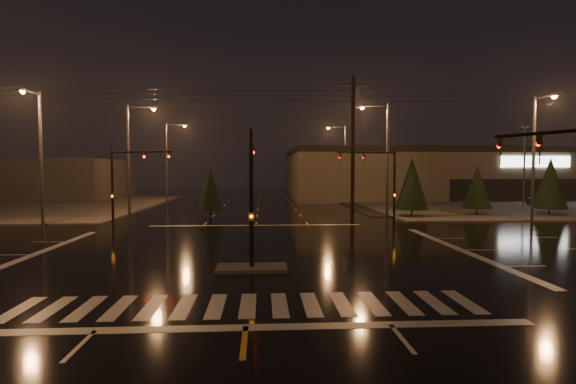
# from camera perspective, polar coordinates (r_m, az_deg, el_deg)

# --- Properties ---
(ground) EXTENTS (140.00, 140.00, 0.00)m
(ground) POSITION_cam_1_polar(r_m,az_deg,el_deg) (23.42, -4.41, -7.65)
(ground) COLOR black
(ground) RESTS_ON ground
(sidewalk_ne) EXTENTS (36.00, 36.00, 0.12)m
(sidewalk_ne) POSITION_cam_1_polar(r_m,az_deg,el_deg) (60.84, 25.76, -1.32)
(sidewalk_ne) COLOR #43403B
(sidewalk_ne) RESTS_ON ground
(median_island) EXTENTS (3.00, 1.60, 0.15)m
(median_island) POSITION_cam_1_polar(r_m,az_deg,el_deg) (19.49, -4.64, -9.60)
(median_island) COLOR #43403B
(median_island) RESTS_ON ground
(crosswalk) EXTENTS (15.00, 2.60, 0.01)m
(crosswalk) POSITION_cam_1_polar(r_m,az_deg,el_deg) (14.67, -5.10, -14.13)
(crosswalk) COLOR beige
(crosswalk) RESTS_ON ground
(stop_bar_near) EXTENTS (16.00, 0.50, 0.01)m
(stop_bar_near) POSITION_cam_1_polar(r_m,az_deg,el_deg) (12.77, -5.39, -16.77)
(stop_bar_near) COLOR beige
(stop_bar_near) RESTS_ON ground
(stop_bar_far) EXTENTS (16.00, 0.50, 0.01)m
(stop_bar_far) POSITION_cam_1_polar(r_m,az_deg,el_deg) (34.29, -4.06, -4.24)
(stop_bar_far) COLOR beige
(stop_bar_far) RESTS_ON ground
(parking_lot) EXTENTS (50.00, 24.00, 0.08)m
(parking_lot) POSITION_cam_1_polar(r_m,az_deg,el_deg) (61.76, 30.72, -1.40)
(parking_lot) COLOR black
(parking_lot) RESTS_ON ground
(retail_building) EXTENTS (60.20, 28.30, 7.20)m
(retail_building) POSITION_cam_1_polar(r_m,az_deg,el_deg) (77.16, 23.30, 2.40)
(retail_building) COLOR #685C4A
(retail_building) RESTS_ON ground
(commercial_block) EXTENTS (30.00, 18.00, 5.60)m
(commercial_block) POSITION_cam_1_polar(r_m,az_deg,el_deg) (74.07, -31.92, 1.37)
(commercial_block) COLOR #413C39
(commercial_block) RESTS_ON ground
(signal_mast_median) EXTENTS (0.25, 4.59, 6.00)m
(signal_mast_median) POSITION_cam_1_polar(r_m,az_deg,el_deg) (19.95, -4.62, 1.35)
(signal_mast_median) COLOR black
(signal_mast_median) RESTS_ON ground
(signal_mast_ne) EXTENTS (4.84, 1.86, 6.00)m
(signal_mast_ne) POSITION_cam_1_polar(r_m,az_deg,el_deg) (34.36, 11.95, 2.05)
(signal_mast_ne) COLOR black
(signal_mast_ne) RESTS_ON ground
(signal_mast_nw) EXTENTS (4.84, 1.86, 6.00)m
(signal_mast_nw) POSITION_cam_1_polar(r_m,az_deg,el_deg) (34.61, -20.04, 1.94)
(signal_mast_nw) COLOR black
(signal_mast_nw) RESTS_ON ground
(streetlight_1) EXTENTS (2.77, 0.32, 10.00)m
(streetlight_1) POSITION_cam_1_polar(r_m,az_deg,el_deg) (42.66, -19.22, 4.82)
(streetlight_1) COLOR #38383A
(streetlight_1) RESTS_ON ground
(streetlight_2) EXTENTS (2.77, 0.32, 10.00)m
(streetlight_2) POSITION_cam_1_polar(r_m,az_deg,el_deg) (58.21, -14.89, 4.36)
(streetlight_2) COLOR #38383A
(streetlight_2) RESTS_ON ground
(streetlight_3) EXTENTS (2.77, 0.32, 10.00)m
(streetlight_3) POSITION_cam_1_polar(r_m,az_deg,el_deg) (40.49, 12.10, 5.03)
(streetlight_3) COLOR #38383A
(streetlight_3) RESTS_ON ground
(streetlight_4) EXTENTS (2.77, 0.32, 10.00)m
(streetlight_4) POSITION_cam_1_polar(r_m,az_deg,el_deg) (60.00, 7.01, 4.39)
(streetlight_4) COLOR #38383A
(streetlight_4) RESTS_ON ground
(streetlight_5) EXTENTS (0.32, 2.77, 10.00)m
(streetlight_5) POSITION_cam_1_polar(r_m,az_deg,el_deg) (37.98, -29.10, 4.86)
(streetlight_5) COLOR #38383A
(streetlight_5) RESTS_ON ground
(streetlight_6) EXTENTS (0.32, 2.77, 10.00)m
(streetlight_6) POSITION_cam_1_polar(r_m,az_deg,el_deg) (40.44, 28.98, 4.72)
(streetlight_6) COLOR #38383A
(streetlight_6) RESTS_ON ground
(utility_pole_1) EXTENTS (2.20, 0.32, 12.00)m
(utility_pole_1) POSITION_cam_1_polar(r_m,az_deg,el_deg) (37.82, 8.24, 5.71)
(utility_pole_1) COLOR black
(utility_pole_1) RESTS_ON ground
(conifer_0) EXTENTS (2.94, 2.94, 5.29)m
(conifer_0) POSITION_cam_1_polar(r_m,az_deg,el_deg) (41.29, 15.46, 1.05)
(conifer_0) COLOR black
(conifer_0) RESTS_ON ground
(conifer_1) EXTENTS (2.53, 2.53, 4.66)m
(conifer_1) POSITION_cam_1_polar(r_m,az_deg,el_deg) (44.42, 22.89, 0.64)
(conifer_1) COLOR black
(conifer_1) RESTS_ON ground
(conifer_2) EXTENTS (2.96, 2.96, 5.32)m
(conifer_2) POSITION_cam_1_polar(r_m,az_deg,el_deg) (47.16, 30.34, 0.99)
(conifer_2) COLOR black
(conifer_2) RESTS_ON ground
(conifer_3) EXTENTS (2.38, 2.38, 4.41)m
(conifer_3) POSITION_cam_1_polar(r_m,az_deg,el_deg) (39.67, -9.84, 0.40)
(conifer_3) COLOR black
(conifer_3) RESTS_ON ground
(car_parked) EXTENTS (3.00, 4.48, 1.42)m
(car_parked) POSITION_cam_1_polar(r_m,az_deg,el_deg) (57.22, 29.96, -1.02)
(car_parked) COLOR black
(car_parked) RESTS_ON ground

